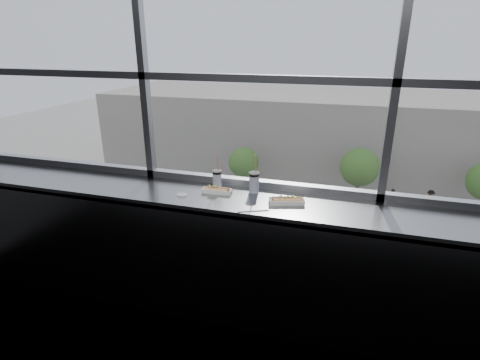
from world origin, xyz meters
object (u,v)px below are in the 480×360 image
(soda_cup_left, at_px, (217,178))
(pedestrian_c, at_px, (393,197))
(pedestrian_d, at_px, (430,198))
(tree_left, at_px, (244,162))
(car_near_a, at_px, (127,236))
(pedestrian_a, at_px, (253,183))
(car_far_a, at_px, (201,193))
(hotdog_tray_left, at_px, (217,190))
(car_near_b, at_px, (191,245))
(tree_center, at_px, (360,167))
(hotdog_tray_right, at_px, (287,201))
(pedestrian_b, at_px, (306,192))
(car_far_b, at_px, (355,213))
(wrapper, at_px, (182,194))
(soda_cup_right, at_px, (254,181))
(loose_straw, at_px, (253,211))
(car_near_d, at_px, (432,282))
(car_near_c, at_px, (294,261))

(soda_cup_left, distance_m, pedestrian_c, 30.82)
(pedestrian_d, height_order, tree_left, tree_left)
(car_near_a, bearing_deg, pedestrian_a, -21.04)
(car_far_a, bearing_deg, hotdog_tray_left, -152.86)
(car_near_b, xyz_separation_m, tree_center, (9.99, 12.00, 2.23))
(car_near_b, height_order, tree_left, tree_left)
(hotdog_tray_right, bearing_deg, car_far_a, 98.40)
(hotdog_tray_right, relative_size, car_near_b, 0.04)
(pedestrian_b, bearing_deg, pedestrian_c, 97.13)
(car_far_b, distance_m, tree_center, 4.63)
(pedestrian_d, distance_m, pedestrian_a, 15.05)
(soda_cup_left, height_order, car_far_a, soda_cup_left)
(hotdog_tray_right, distance_m, wrapper, 0.84)
(hotdog_tray_left, bearing_deg, tree_center, 82.19)
(soda_cup_right, relative_size, pedestrian_d, 0.16)
(loose_straw, xyz_separation_m, pedestrian_b, (-2.28, 27.75, -11.07))
(pedestrian_c, relative_size, pedestrian_a, 1.04)
(hotdog_tray_right, relative_size, pedestrian_a, 0.15)
(loose_straw, distance_m, car_far_b, 26.92)
(hotdog_tray_left, xyz_separation_m, car_near_d, (6.09, 16.24, -10.93))
(car_near_c, bearing_deg, tree_center, -19.83)
(car_far_a, height_order, pedestrian_d, car_far_a)
(car_near_b, distance_m, car_near_d, 13.84)
(soda_cup_left, height_order, pedestrian_b, soda_cup_left)
(car_near_b, xyz_separation_m, pedestrian_a, (0.82, 12.20, -0.18))
(tree_left, bearing_deg, tree_center, 0.00)
(pedestrian_b, bearing_deg, wrapper, 3.42)
(car_near_c, distance_m, car_near_a, 11.10)
(car_far_b, xyz_separation_m, pedestrian_c, (3.02, 4.13, -0.05))
(car_near_a, height_order, pedestrian_a, car_near_a)
(pedestrian_d, bearing_deg, car_near_c, 143.74)
(car_far_b, xyz_separation_m, pedestrian_b, (-4.04, 3.25, -0.04))
(soda_cup_right, height_order, car_far_b, soda_cup_right)
(car_near_d, bearing_deg, wrapper, 153.46)
(hotdog_tray_left, relative_size, car_near_a, 0.04)
(hotdog_tray_left, height_order, loose_straw, hotdog_tray_left)
(soda_cup_left, relative_size, tree_center, 0.06)
(car_near_b, height_order, pedestrian_d, car_near_b)
(hotdog_tray_left, distance_m, tree_left, 30.69)
(soda_cup_left, relative_size, car_far_b, 0.05)
(hotdog_tray_left, distance_m, pedestrian_d, 32.12)
(pedestrian_d, bearing_deg, car_far_b, 128.78)
(wrapper, height_order, car_near_b, wrapper)
(pedestrian_d, bearing_deg, pedestrian_a, 92.31)
(car_near_a, bearing_deg, tree_center, -47.59)
(loose_straw, distance_m, tree_center, 29.85)
(hotdog_tray_left, bearing_deg, car_near_a, 124.06)
(car_far_a, xyz_separation_m, tree_center, (12.55, 4.00, 2.21))
(soda_cup_left, relative_size, pedestrian_b, 0.15)
(hotdog_tray_left, height_order, soda_cup_left, soda_cup_left)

